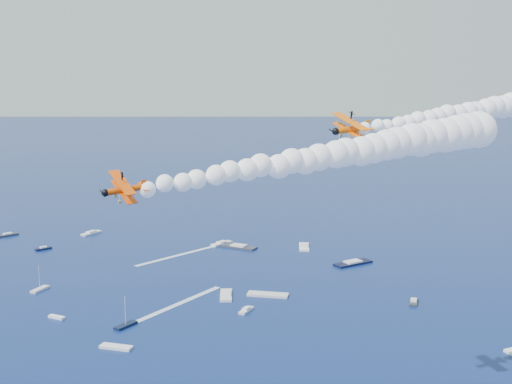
# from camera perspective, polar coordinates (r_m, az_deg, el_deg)

# --- Properties ---
(biplane_lead) EXTENTS (12.72, 13.52, 8.57)m
(biplane_lead) POSITION_cam_1_polar(r_m,az_deg,el_deg) (126.86, 7.98, 5.20)
(biplane_lead) COLOR #FF6A05
(biplane_trail) EXTENTS (9.73, 10.32, 6.78)m
(biplane_trail) POSITION_cam_1_polar(r_m,az_deg,el_deg) (93.60, -10.80, 0.19)
(biplane_trail) COLOR #E34904
(smoke_trail_lead) EXTENTS (71.65, 68.26, 11.91)m
(smoke_trail_lead) POSITION_cam_1_polar(r_m,az_deg,el_deg) (149.84, 18.54, 6.54)
(smoke_trail_lead) COLOR white
(smoke_trail_trail) EXTENTS (71.65, 68.21, 11.91)m
(smoke_trail_trail) POSITION_cam_1_polar(r_m,az_deg,el_deg) (108.78, 6.50, 3.10)
(smoke_trail_trail) COLOR white
(spectator_boats) EXTENTS (242.49, 172.31, 0.70)m
(spectator_boats) POSITION_cam_1_polar(r_m,az_deg,el_deg) (213.96, -1.97, -8.69)
(spectator_boats) COLOR silver
(spectator_boats) RESTS_ON ground
(boat_wakes) EXTENTS (34.92, 85.13, 0.04)m
(boat_wakes) POSITION_cam_1_polar(r_m,az_deg,el_deg) (235.85, -6.51, -7.02)
(boat_wakes) COLOR white
(boat_wakes) RESTS_ON ground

